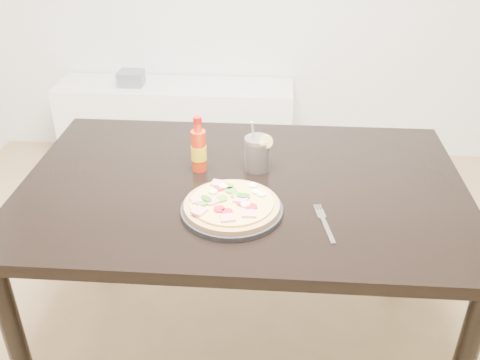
# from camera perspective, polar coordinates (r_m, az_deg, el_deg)

# --- Properties ---
(dining_table) EXTENTS (1.40, 0.90, 0.75)m
(dining_table) POSITION_cam_1_polar(r_m,az_deg,el_deg) (1.73, 0.29, -2.65)
(dining_table) COLOR black
(dining_table) RESTS_ON ground
(plate) EXTENTS (0.30, 0.30, 0.02)m
(plate) POSITION_cam_1_polar(r_m,az_deg,el_deg) (1.54, -0.88, -3.21)
(plate) COLOR black
(plate) RESTS_ON dining_table
(pizza) EXTENTS (0.28, 0.28, 0.03)m
(pizza) POSITION_cam_1_polar(r_m,az_deg,el_deg) (1.53, -0.92, -2.57)
(pizza) COLOR tan
(pizza) RESTS_ON plate
(hot_sauce_bottle) EXTENTS (0.06, 0.06, 0.19)m
(hot_sauce_bottle) POSITION_cam_1_polar(r_m,az_deg,el_deg) (1.73, -4.42, 3.28)
(hot_sauce_bottle) COLOR red
(hot_sauce_bottle) RESTS_ON dining_table
(cola_cup) EXTENTS (0.09, 0.09, 0.17)m
(cola_cup) POSITION_cam_1_polar(r_m,az_deg,el_deg) (1.75, 1.88, 2.80)
(cola_cup) COLOR black
(cola_cup) RESTS_ON dining_table
(fork) EXTENTS (0.05, 0.19, 0.00)m
(fork) POSITION_cam_1_polar(r_m,az_deg,el_deg) (1.52, 8.97, -4.46)
(fork) COLOR silver
(fork) RESTS_ON dining_table
(media_console) EXTENTS (1.40, 0.34, 0.50)m
(media_console) POSITION_cam_1_polar(r_m,az_deg,el_deg) (3.32, -6.75, 6.00)
(media_console) COLOR white
(media_console) RESTS_ON ground
(cd_stack) EXTENTS (0.14, 0.12, 0.08)m
(cd_stack) POSITION_cam_1_polar(r_m,az_deg,el_deg) (3.25, -11.54, 10.60)
(cd_stack) COLOR slate
(cd_stack) RESTS_ON media_console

